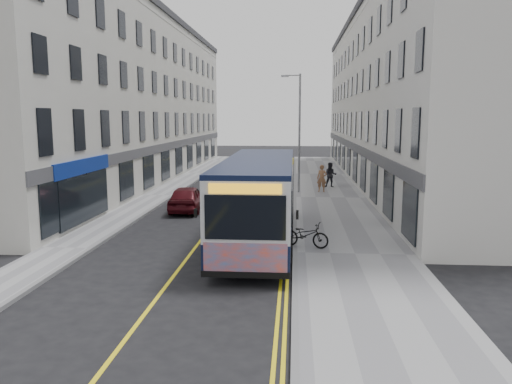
% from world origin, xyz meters
% --- Properties ---
extents(ground, '(140.00, 140.00, 0.00)m').
position_xyz_m(ground, '(0.00, 0.00, 0.00)').
color(ground, black).
rests_on(ground, ground).
extents(pavement_east, '(4.50, 64.00, 0.12)m').
position_xyz_m(pavement_east, '(6.25, 12.00, 0.06)').
color(pavement_east, gray).
rests_on(pavement_east, ground).
extents(pavement_west, '(2.00, 64.00, 0.12)m').
position_xyz_m(pavement_west, '(-5.00, 12.00, 0.06)').
color(pavement_west, gray).
rests_on(pavement_west, ground).
extents(kerb_east, '(0.18, 64.00, 0.13)m').
position_xyz_m(kerb_east, '(4.00, 12.00, 0.07)').
color(kerb_east, slate).
rests_on(kerb_east, ground).
extents(kerb_west, '(0.18, 64.00, 0.13)m').
position_xyz_m(kerb_west, '(-4.00, 12.00, 0.07)').
color(kerb_west, slate).
rests_on(kerb_west, ground).
extents(road_centre_line, '(0.12, 64.00, 0.01)m').
position_xyz_m(road_centre_line, '(0.00, 12.00, 0.00)').
color(road_centre_line, yellow).
rests_on(road_centre_line, ground).
extents(road_dbl_yellow_inner, '(0.10, 64.00, 0.01)m').
position_xyz_m(road_dbl_yellow_inner, '(3.55, 12.00, 0.00)').
color(road_dbl_yellow_inner, yellow).
rests_on(road_dbl_yellow_inner, ground).
extents(road_dbl_yellow_outer, '(0.10, 64.00, 0.01)m').
position_xyz_m(road_dbl_yellow_outer, '(3.75, 12.00, 0.00)').
color(road_dbl_yellow_outer, yellow).
rests_on(road_dbl_yellow_outer, ground).
extents(terrace_east, '(6.00, 46.00, 13.00)m').
position_xyz_m(terrace_east, '(11.50, 21.00, 6.50)').
color(terrace_east, silver).
rests_on(terrace_east, ground).
extents(terrace_west, '(6.00, 46.00, 13.00)m').
position_xyz_m(terrace_west, '(-9.00, 21.00, 6.50)').
color(terrace_west, beige).
rests_on(terrace_west, ground).
extents(streetlamp, '(1.32, 0.18, 8.00)m').
position_xyz_m(streetlamp, '(4.17, 14.00, 4.38)').
color(streetlamp, gray).
rests_on(streetlamp, ground).
extents(city_bus, '(2.80, 12.01, 3.49)m').
position_xyz_m(city_bus, '(2.49, 0.91, 1.91)').
color(city_bus, black).
rests_on(city_bus, ground).
extents(bicycle, '(2.00, 1.24, 0.99)m').
position_xyz_m(bicycle, '(4.40, -0.40, 0.62)').
color(bicycle, black).
rests_on(bicycle, pavement_east).
extents(pedestrian_near, '(0.74, 0.56, 1.84)m').
position_xyz_m(pedestrian_near, '(5.82, 14.35, 1.04)').
color(pedestrian_near, '#8E6040').
rests_on(pedestrian_near, pavement_east).
extents(pedestrian_far, '(0.95, 0.78, 1.80)m').
position_xyz_m(pedestrian_far, '(6.57, 16.63, 1.02)').
color(pedestrian_far, black).
rests_on(pedestrian_far, pavement_east).
extents(car_white, '(1.72, 4.10, 1.32)m').
position_xyz_m(car_white, '(2.24, 19.44, 0.66)').
color(car_white, silver).
rests_on(car_white, ground).
extents(car_maroon, '(1.92, 4.30, 1.43)m').
position_xyz_m(car_maroon, '(-2.00, 7.34, 0.72)').
color(car_maroon, '#460B12').
rests_on(car_maroon, ground).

